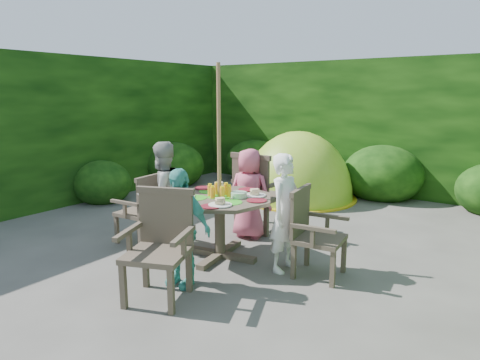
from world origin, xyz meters
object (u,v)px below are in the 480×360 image
Objects in this scene: child_right at (286,213)px; child_front at (180,227)px; parasol_pole at (219,164)px; garden_chair_back at (257,191)px; dome_tent at (296,198)px; garden_chair_front at (160,243)px; patio_table at (220,206)px; garden_chair_left at (143,208)px; child_left at (162,195)px; child_back at (249,193)px; garden_chair_right at (313,231)px.

child_right is 1.07× the size of child_front.
garden_chair_back is (-0.19, 1.07, -0.54)m from parasol_pole.
parasol_pole is 3.33m from dome_tent.
garden_chair_front is (0.15, -1.09, -0.58)m from parasol_pole.
patio_table is 1.09m from garden_chair_back.
parasol_pole reaches higher than garden_chair_left.
garden_chair_left is at bearing -70.21° from child_left.
garden_chair_back is at bearing 76.69° from garden_chair_front.
child_back is at bearing 92.63° from child_front.
dome_tent is at bearing 23.66° from garden_chair_right.
garden_chair_front is at bearing 99.31° from garden_chair_back.
child_back is at bearing 76.21° from garden_chair_front.
child_back is at bearing 102.46° from garden_chair_back.
patio_table reaches higher than garden_chair_left.
child_right is at bearing 133.58° from child_back.
garden_chair_left is (-1.09, -0.18, -0.64)m from parasol_pole.
parasol_pole is at bearing 100.23° from garden_chair_back.
parasol_pole is 2.10× the size of garden_chair_back.
garden_chair_right is 1.57m from garden_chair_front.
patio_table is at bearing 94.07° from garden_chair_left.
dome_tent is (0.45, 3.26, -0.46)m from garden_chair_left.
garden_chair_front is at bearing 54.30° from child_left.
parasol_pole is at bearing 92.10° from garden_chair_right.
garden_chair_back is at bearing 48.21° from child_right.
child_left is at bearing -170.81° from patio_table.
child_right is at bearing 92.47° from garden_chair_right.
garden_chair_right is 1.37m from child_front.
garden_chair_right is 0.67× the size of child_left.
child_front is (0.13, -0.79, -0.51)m from parasol_pole.
garden_chair_right is at bearing 38.71° from child_front.
garden_chair_right reaches higher than garden_chair_left.
child_front is at bearing 128.04° from garden_chair_right.
dome_tent is at bearing 101.77° from parasol_pole.
patio_table is at bearing 92.33° from child_front.
child_front is at bearing -77.06° from dome_tent.
garden_chair_back reaches higher than garden_chair_front.
child_right is 3.34m from dome_tent.
garden_chair_back is at bearing 47.78° from garden_chair_right.
child_right is at bearing -62.41° from dome_tent.
garden_chair_front is 1.90m from child_back.
garden_chair_left is at bearing 101.52° from child_right.
child_front is at bearing 88.58° from child_back.
child_back is at bearing 153.85° from child_left.
garden_chair_front is at bearing 136.38° from garden_chair_right.
garden_chair_front is (0.15, -1.09, -0.09)m from patio_table.
garden_chair_back is 1.08× the size of garden_chair_front.
parasol_pole is 0.93m from child_right.
garden_chair_front is 0.82× the size of child_front.
child_right is 0.52× the size of dome_tent.
child_left is at bearing 101.37° from child_right.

